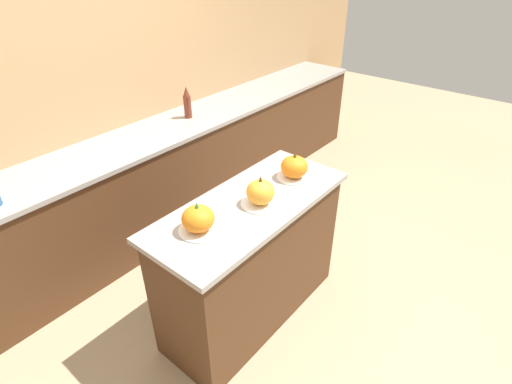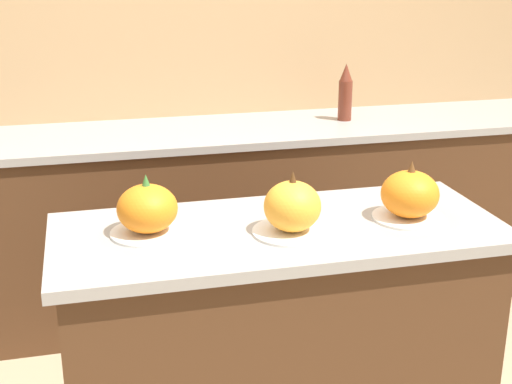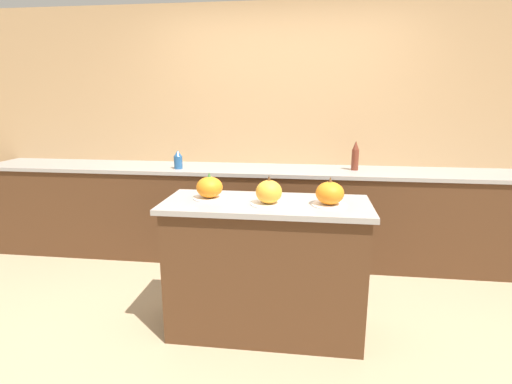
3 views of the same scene
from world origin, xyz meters
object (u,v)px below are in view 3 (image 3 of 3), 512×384
(pumpkin_cake_left, at_px, (210,188))
(pumpkin_cake_right, at_px, (330,194))
(bottle_tall, at_px, (355,156))
(pumpkin_cake_center, at_px, (269,193))
(bottle_short, at_px, (178,160))

(pumpkin_cake_left, distance_m, pumpkin_cake_right, 0.80)
(pumpkin_cake_left, bearing_deg, bottle_tall, 49.58)
(pumpkin_cake_center, xyz_separation_m, bottle_short, (-1.00, 1.23, -0.00))
(pumpkin_cake_left, relative_size, pumpkin_cake_right, 1.00)
(bottle_tall, bearing_deg, pumpkin_cake_right, -102.41)
(pumpkin_cake_left, distance_m, bottle_tall, 1.68)
(pumpkin_cake_center, distance_m, bottle_short, 1.58)
(pumpkin_cake_right, xyz_separation_m, bottle_tall, (0.30, 1.35, 0.05))
(pumpkin_cake_right, xyz_separation_m, bottle_short, (-1.39, 1.20, -0.00))
(pumpkin_cake_center, bearing_deg, bottle_short, 129.31)
(pumpkin_cake_left, height_order, pumpkin_cake_center, pumpkin_cake_center)
(bottle_short, bearing_deg, pumpkin_cake_right, -40.88)
(pumpkin_cake_left, bearing_deg, pumpkin_cake_right, -4.91)
(bottle_tall, bearing_deg, bottle_short, -174.99)
(pumpkin_cake_left, xyz_separation_m, pumpkin_cake_right, (0.79, -0.07, 0.00))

